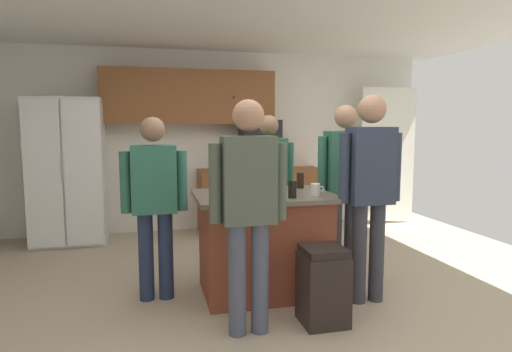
{
  "coord_description": "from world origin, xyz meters",
  "views": [
    {
      "loc": [
        -0.98,
        -3.73,
        1.55
      ],
      "look_at": [
        0.02,
        0.39,
        1.05
      ],
      "focal_mm": 31.02,
      "sensor_mm": 36.0,
      "label": 1
    }
  ],
  "objects_px": {
    "trash_bin": "(323,286)",
    "kitchen_island": "(264,243)",
    "person_elder_center": "(154,196)",
    "person_guest_by_door": "(248,201)",
    "refrigerator": "(68,171)",
    "microwave_over_range": "(260,131)",
    "glass_stout_tall": "(222,187)",
    "mug_blue_stoneware": "(315,190)",
    "person_host_foreground": "(268,180)",
    "tumbler_amber": "(292,189)",
    "person_guest_right": "(344,178)",
    "serving_tray": "(256,191)",
    "glass_dark_ale": "(300,180)",
    "person_guest_left": "(370,183)"
  },
  "relations": [
    {
      "from": "trash_bin",
      "to": "kitchen_island",
      "type": "bearing_deg",
      "value": 111.24
    },
    {
      "from": "person_elder_center",
      "to": "person_guest_by_door",
      "type": "height_order",
      "value": "person_guest_by_door"
    },
    {
      "from": "refrigerator",
      "to": "microwave_over_range",
      "type": "distance_m",
      "value": 2.65
    },
    {
      "from": "person_guest_by_door",
      "to": "glass_stout_tall",
      "type": "bearing_deg",
      "value": 29.76
    },
    {
      "from": "refrigerator",
      "to": "mug_blue_stoneware",
      "type": "xyz_separation_m",
      "value": [
        2.43,
        -2.52,
        0.04
      ]
    },
    {
      "from": "glass_stout_tall",
      "to": "trash_bin",
      "type": "height_order",
      "value": "glass_stout_tall"
    },
    {
      "from": "person_host_foreground",
      "to": "tumbler_amber",
      "type": "xyz_separation_m",
      "value": [
        -0.08,
        -1.05,
        0.05
      ]
    },
    {
      "from": "tumbler_amber",
      "to": "trash_bin",
      "type": "xyz_separation_m",
      "value": [
        0.11,
        -0.45,
        -0.7
      ]
    },
    {
      "from": "mug_blue_stoneware",
      "to": "glass_stout_tall",
      "type": "bearing_deg",
      "value": 170.62
    },
    {
      "from": "person_guest_right",
      "to": "serving_tray",
      "type": "bearing_deg",
      "value": -2.66
    },
    {
      "from": "person_elder_center",
      "to": "person_guest_right",
      "type": "bearing_deg",
      "value": 10.44
    },
    {
      "from": "microwave_over_range",
      "to": "person_elder_center",
      "type": "height_order",
      "value": "same"
    },
    {
      "from": "kitchen_island",
      "to": "person_elder_center",
      "type": "xyz_separation_m",
      "value": [
        -0.96,
        0.07,
        0.46
      ]
    },
    {
      "from": "person_guest_right",
      "to": "tumbler_amber",
      "type": "distance_m",
      "value": 0.92
    },
    {
      "from": "refrigerator",
      "to": "kitchen_island",
      "type": "xyz_separation_m",
      "value": [
        2.02,
        -2.3,
        -0.47
      ]
    },
    {
      "from": "refrigerator",
      "to": "kitchen_island",
      "type": "distance_m",
      "value": 3.1
    },
    {
      "from": "glass_dark_ale",
      "to": "serving_tray",
      "type": "relative_size",
      "value": 0.36
    },
    {
      "from": "kitchen_island",
      "to": "trash_bin",
      "type": "bearing_deg",
      "value": -68.76
    },
    {
      "from": "trash_bin",
      "to": "person_guest_right",
      "type": "bearing_deg",
      "value": 57.96
    },
    {
      "from": "person_host_foreground",
      "to": "kitchen_island",
      "type": "bearing_deg",
      "value": -0.0
    },
    {
      "from": "glass_dark_ale",
      "to": "mug_blue_stoneware",
      "type": "bearing_deg",
      "value": -93.34
    },
    {
      "from": "person_guest_right",
      "to": "refrigerator",
      "type": "bearing_deg",
      "value": -51.2
    },
    {
      "from": "person_guest_by_door",
      "to": "refrigerator",
      "type": "bearing_deg",
      "value": 51.8
    },
    {
      "from": "kitchen_island",
      "to": "glass_stout_tall",
      "type": "relative_size",
      "value": 7.43
    },
    {
      "from": "microwave_over_range",
      "to": "tumbler_amber",
      "type": "height_order",
      "value": "microwave_over_range"
    },
    {
      "from": "kitchen_island",
      "to": "person_host_foreground",
      "type": "height_order",
      "value": "person_host_foreground"
    },
    {
      "from": "mug_blue_stoneware",
      "to": "person_guest_left",
      "type": "bearing_deg",
      "value": -24.96
    },
    {
      "from": "kitchen_island",
      "to": "refrigerator",
      "type": "bearing_deg",
      "value": 131.39
    },
    {
      "from": "serving_tray",
      "to": "person_guest_right",
      "type": "bearing_deg",
      "value": 13.95
    },
    {
      "from": "kitchen_island",
      "to": "mug_blue_stoneware",
      "type": "relative_size",
      "value": 9.9
    },
    {
      "from": "microwave_over_range",
      "to": "tumbler_amber",
      "type": "bearing_deg",
      "value": -98.47
    },
    {
      "from": "microwave_over_range",
      "to": "kitchen_island",
      "type": "relative_size",
      "value": 0.45
    },
    {
      "from": "person_guest_right",
      "to": "glass_dark_ale",
      "type": "relative_size",
      "value": 11.02
    },
    {
      "from": "kitchen_island",
      "to": "glass_stout_tall",
      "type": "xyz_separation_m",
      "value": [
        -0.4,
        -0.09,
        0.54
      ]
    },
    {
      "from": "glass_dark_ale",
      "to": "person_elder_center",
      "type": "bearing_deg",
      "value": -172.84
    },
    {
      "from": "glass_stout_tall",
      "to": "microwave_over_range",
      "type": "bearing_deg",
      "value": 68.72
    },
    {
      "from": "glass_stout_tall",
      "to": "person_guest_right",
      "type": "bearing_deg",
      "value": 15.54
    },
    {
      "from": "refrigerator",
      "to": "glass_dark_ale",
      "type": "xyz_separation_m",
      "value": [
        2.46,
        -2.04,
        0.06
      ]
    },
    {
      "from": "microwave_over_range",
      "to": "person_guest_by_door",
      "type": "xyz_separation_m",
      "value": [
        -0.89,
        -3.17,
        -0.45
      ]
    },
    {
      "from": "kitchen_island",
      "to": "glass_dark_ale",
      "type": "relative_size",
      "value": 7.85
    },
    {
      "from": "serving_tray",
      "to": "trash_bin",
      "type": "relative_size",
      "value": 0.72
    },
    {
      "from": "microwave_over_range",
      "to": "tumbler_amber",
      "type": "xyz_separation_m",
      "value": [
        -0.4,
        -2.69,
        -0.45
      ]
    },
    {
      "from": "mug_blue_stoneware",
      "to": "kitchen_island",
      "type": "bearing_deg",
      "value": 151.05
    },
    {
      "from": "refrigerator",
      "to": "kitchen_island",
      "type": "bearing_deg",
      "value": -48.61
    },
    {
      "from": "glass_stout_tall",
      "to": "serving_tray",
      "type": "relative_size",
      "value": 0.38
    },
    {
      "from": "microwave_over_range",
      "to": "tumbler_amber",
      "type": "relative_size",
      "value": 3.76
    },
    {
      "from": "tumbler_amber",
      "to": "mug_blue_stoneware",
      "type": "xyz_separation_m",
      "value": [
        0.23,
        0.06,
        -0.02
      ]
    },
    {
      "from": "refrigerator",
      "to": "glass_dark_ale",
      "type": "bearing_deg",
      "value": -39.74
    },
    {
      "from": "microwave_over_range",
      "to": "person_elder_center",
      "type": "distance_m",
      "value": 2.85
    },
    {
      "from": "person_host_foreground",
      "to": "mug_blue_stoneware",
      "type": "bearing_deg",
      "value": 26.95
    }
  ]
}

